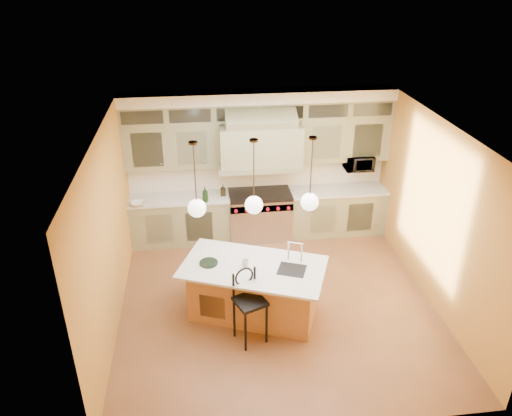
{
  "coord_description": "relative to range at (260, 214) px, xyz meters",
  "views": [
    {
      "loc": [
        -1.13,
        -6.48,
        5.09
      ],
      "look_at": [
        -0.25,
        0.7,
        1.38
      ],
      "focal_mm": 35.0,
      "sensor_mm": 36.0,
      "label": 1
    }
  ],
  "objects": [
    {
      "name": "oil_bottle_a",
      "position": [
        -1.06,
        -0.22,
        0.6
      ],
      "size": [
        0.13,
        0.13,
        0.3
      ],
      "primitive_type": "imported",
      "rotation": [
        0.0,
        0.0,
        -0.15
      ],
      "color": "black",
      "rests_on": "back_cabinetry"
    },
    {
      "name": "kitchen_island",
      "position": [
        -0.4,
        -2.4,
        -0.01
      ],
      "size": [
        2.39,
        1.84,
        1.35
      ],
      "rotation": [
        0.0,
        0.0,
        -0.38
      ],
      "color": "#975E35",
      "rests_on": "floor"
    },
    {
      "name": "wall_left",
      "position": [
        -2.5,
        -2.14,
        0.96
      ],
      "size": [
        0.0,
        5.0,
        5.0
      ],
      "primitive_type": "plane",
      "rotation": [
        1.57,
        0.0,
        1.57
      ],
      "color": "#BB8333",
      "rests_on": "ground"
    },
    {
      "name": "pendant_center",
      "position": [
        -0.4,
        -2.39,
        1.46
      ],
      "size": [
        0.26,
        0.26,
        1.11
      ],
      "color": "#2D2319",
      "rests_on": "ceiling"
    },
    {
      "name": "cup",
      "position": [
        -0.54,
        -2.42,
        0.49
      ],
      "size": [
        0.13,
        0.13,
        0.1
      ],
      "primitive_type": "imported",
      "rotation": [
        0.0,
        0.0,
        -0.17
      ],
      "color": "beige",
      "rests_on": "kitchen_island"
    },
    {
      "name": "oil_bottle_b",
      "position": [
        -0.71,
        0.01,
        0.56
      ],
      "size": [
        0.1,
        0.11,
        0.22
      ],
      "primitive_type": "imported",
      "rotation": [
        0.0,
        0.0,
        -0.06
      ],
      "color": "black",
      "rests_on": "back_cabinetry"
    },
    {
      "name": "range",
      "position": [
        0.0,
        0.0,
        0.0
      ],
      "size": [
        1.2,
        0.74,
        0.96
      ],
      "color": "silver",
      "rests_on": "floor"
    },
    {
      "name": "back_cabinetry",
      "position": [
        0.0,
        0.09,
        0.94
      ],
      "size": [
        5.0,
        0.77,
        2.9
      ],
      "color": "gray",
      "rests_on": "floor"
    },
    {
      "name": "wall_right",
      "position": [
        2.5,
        -2.14,
        0.96
      ],
      "size": [
        0.0,
        5.0,
        5.0
      ],
      "primitive_type": "plane",
      "rotation": [
        1.57,
        0.0,
        -1.57
      ],
      "color": "#BB8333",
      "rests_on": "ground"
    },
    {
      "name": "pendant_left",
      "position": [
        -1.2,
        -2.39,
        1.46
      ],
      "size": [
        0.26,
        0.26,
        1.11
      ],
      "color": "#2D2319",
      "rests_on": "ceiling"
    },
    {
      "name": "microwave",
      "position": [
        1.95,
        0.11,
        0.96
      ],
      "size": [
        0.54,
        0.37,
        0.3
      ],
      "primitive_type": "imported",
      "color": "black",
      "rests_on": "back_cabinetry"
    },
    {
      "name": "wall_back",
      "position": [
        0.0,
        0.36,
        0.96
      ],
      "size": [
        5.0,
        0.0,
        5.0
      ],
      "primitive_type": "plane",
      "rotation": [
        1.57,
        0.0,
        0.0
      ],
      "color": "#BB8333",
      "rests_on": "ground"
    },
    {
      "name": "wall_front",
      "position": [
        0.0,
        -4.64,
        0.96
      ],
      "size": [
        5.0,
        0.0,
        5.0
      ],
      "primitive_type": "plane",
      "rotation": [
        -1.57,
        0.0,
        0.0
      ],
      "color": "#BB8333",
      "rests_on": "ground"
    },
    {
      "name": "counter_stool",
      "position": [
        -0.54,
        -2.95,
        0.18
      ],
      "size": [
        0.53,
        0.53,
        1.16
      ],
      "rotation": [
        0.0,
        0.0,
        0.4
      ],
      "color": "black",
      "rests_on": "floor"
    },
    {
      "name": "pendant_right",
      "position": [
        0.4,
        -2.39,
        1.46
      ],
      "size": [
        0.26,
        0.26,
        1.11
      ],
      "color": "#2D2319",
      "rests_on": "ceiling"
    },
    {
      "name": "floor",
      "position": [
        0.0,
        -2.14,
        -0.49
      ],
      "size": [
        5.0,
        5.0,
        0.0
      ],
      "primitive_type": "plane",
      "color": "brown",
      "rests_on": "ground"
    },
    {
      "name": "fruit_bowl",
      "position": [
        -2.29,
        -0.22,
        0.49
      ],
      "size": [
        0.27,
        0.27,
        0.06
      ],
      "primitive_type": "imported",
      "rotation": [
        0.0,
        0.0,
        0.02
      ],
      "color": "silver",
      "rests_on": "back_cabinetry"
    },
    {
      "name": "ceiling",
      "position": [
        0.0,
        -2.14,
        2.41
      ],
      "size": [
        5.0,
        5.0,
        0.0
      ],
      "primitive_type": "plane",
      "rotation": [
        3.14,
        0.0,
        0.0
      ],
      "color": "white",
      "rests_on": "wall_back"
    }
  ]
}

